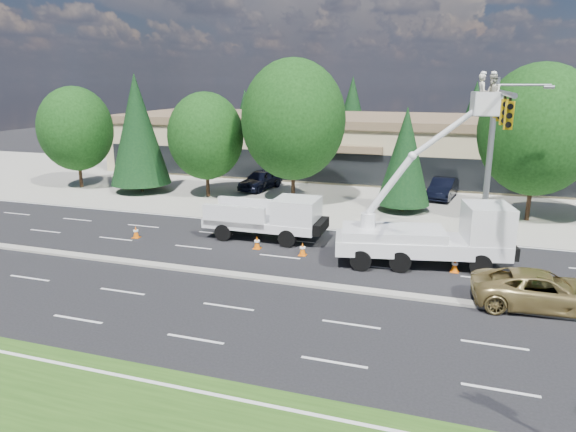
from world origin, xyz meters
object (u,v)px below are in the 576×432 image
(bucket_truck, at_px, (437,227))
(minivan, at_px, (542,290))
(utility_pickup, at_px, (270,222))
(signal_mast, at_px, (495,138))

(bucket_truck, distance_m, minivan, 5.79)
(minivan, bearing_deg, bucket_truck, 44.15)
(utility_pickup, height_order, minivan, utility_pickup)
(utility_pickup, xyz_separation_m, minivan, (13.44, -5.32, -0.28))
(signal_mast, xyz_separation_m, minivan, (1.89, -6.43, -5.31))
(signal_mast, height_order, minivan, signal_mast)
(bucket_truck, xyz_separation_m, minivan, (4.25, -3.75, -1.20))
(signal_mast, bearing_deg, minivan, -73.61)
(signal_mast, height_order, utility_pickup, signal_mast)
(bucket_truck, bearing_deg, utility_pickup, 158.62)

